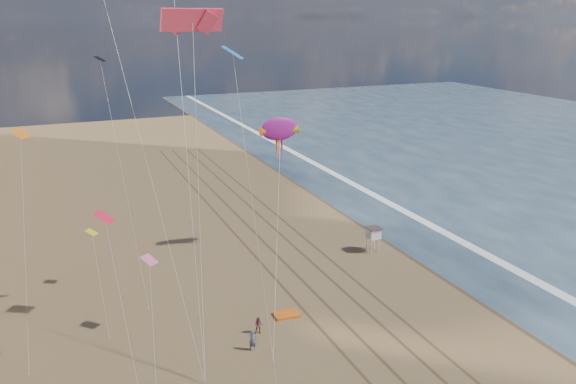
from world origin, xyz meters
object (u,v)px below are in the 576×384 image
object	(u,v)px
grounded_kite	(287,315)
show_kite	(279,129)
kite_flyer_a	(253,341)
kite_flyer_b	(259,325)
lifeguard_stand	(373,233)

from	to	relation	value
grounded_kite	show_kite	bearing A→B (deg)	75.80
grounded_kite	kite_flyer_a	distance (m)	6.17
show_kite	kite_flyer_b	xyz separation A→B (m)	(-8.44, -16.01, -13.40)
grounded_kite	lifeguard_stand	bearing A→B (deg)	38.55
lifeguard_stand	show_kite	bearing A→B (deg)	154.57
lifeguard_stand	show_kite	xyz separation A→B (m)	(-9.68, 4.61, 11.93)
kite_flyer_b	kite_flyer_a	bearing A→B (deg)	-100.60
show_kite	grounded_kite	bearing A→B (deg)	-109.82
lifeguard_stand	grounded_kite	xyz separation A→B (m)	(-14.80, -9.58, -2.13)
kite_flyer_b	grounded_kite	bearing A→B (deg)	49.26
lifeguard_stand	show_kite	distance (m)	16.04
kite_flyer_a	kite_flyer_b	bearing A→B (deg)	61.57
show_kite	kite_flyer_a	xyz separation A→B (m)	(-9.76, -18.18, -13.32)
show_kite	lifeguard_stand	bearing A→B (deg)	-25.43
kite_flyer_a	grounded_kite	bearing A→B (deg)	43.45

